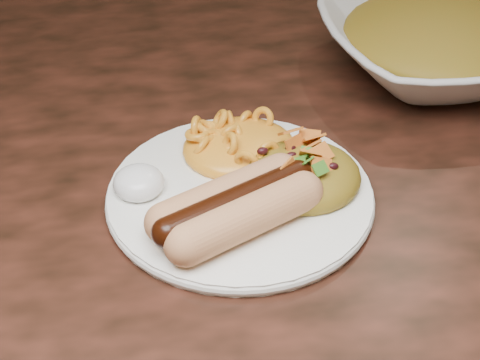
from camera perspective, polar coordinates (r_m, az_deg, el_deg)
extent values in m
cube|color=#4B2117|center=(0.67, -11.46, 1.13)|extent=(1.60, 0.90, 0.04)
cylinder|color=white|center=(0.58, 0.00, -1.20)|extent=(0.21, 0.21, 0.01)
cylinder|color=tan|center=(0.52, -0.04, -3.20)|extent=(0.11, 0.07, 0.03)
cylinder|color=tan|center=(0.55, -0.58, -1.02)|extent=(0.11, 0.07, 0.03)
cylinder|color=#3A1406|center=(0.53, -0.32, -1.76)|extent=(0.11, 0.07, 0.02)
ellipsoid|color=#F5A03A|center=(0.61, -0.04, 3.59)|extent=(0.11, 0.10, 0.04)
ellipsoid|color=white|center=(0.57, -7.90, 0.13)|extent=(0.05, 0.05, 0.02)
ellipsoid|color=#B04F0E|center=(0.58, 4.89, 0.73)|extent=(0.09, 0.09, 0.04)
imported|color=white|center=(0.77, 15.30, 10.09)|extent=(0.25, 0.25, 0.06)
ellipsoid|color=#B04F0E|center=(0.76, 15.57, 11.52)|extent=(0.21, 0.21, 0.05)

